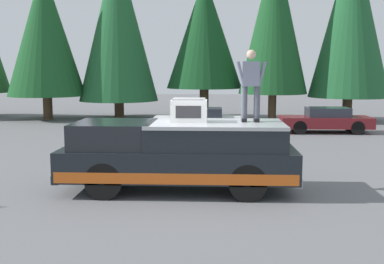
# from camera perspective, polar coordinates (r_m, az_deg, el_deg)

# --- Properties ---
(ground_plane) EXTENTS (90.00, 90.00, 0.00)m
(ground_plane) POSITION_cam_1_polar(r_m,az_deg,el_deg) (11.27, -0.70, -7.26)
(ground_plane) COLOR slate
(pickup_truck) EXTENTS (2.01, 5.54, 1.65)m
(pickup_truck) POSITION_cam_1_polar(r_m,az_deg,el_deg) (11.24, -1.62, -2.73)
(pickup_truck) COLOR black
(pickup_truck) RESTS_ON ground
(compressor_unit) EXTENTS (0.65, 0.84, 0.56)m
(compressor_unit) POSITION_cam_1_polar(r_m,az_deg,el_deg) (11.17, -0.35, 2.66)
(compressor_unit) COLOR white
(compressor_unit) RESTS_ON pickup_truck
(person_on_truck_bed) EXTENTS (0.29, 0.72, 1.69)m
(person_on_truck_bed) POSITION_cam_1_polar(r_m,az_deg,el_deg) (11.24, 7.12, 5.82)
(person_on_truck_bed) COLOR #4C515B
(person_on_truck_bed) RESTS_ON pickup_truck
(parked_car_maroon) EXTENTS (1.64, 4.10, 1.16)m
(parked_car_maroon) POSITION_cam_1_polar(r_m,az_deg,el_deg) (22.57, 15.84, 1.40)
(parked_car_maroon) COLOR maroon
(parked_car_maroon) RESTS_ON ground
(parked_car_white) EXTENTS (1.64, 4.10, 1.16)m
(parked_car_white) POSITION_cam_1_polar(r_m,az_deg,el_deg) (21.44, 0.88, 1.38)
(parked_car_white) COLOR white
(parked_car_white) RESTS_ON ground
(conifer_far_left) EXTENTS (4.42, 4.42, 10.38)m
(conifer_far_left) POSITION_cam_1_polar(r_m,az_deg,el_deg) (28.24, 18.67, 13.19)
(conifer_far_left) COLOR #4C3826
(conifer_far_left) RESTS_ON ground
(conifer_left) EXTENTS (3.83, 3.83, 9.88)m
(conifer_left) POSITION_cam_1_polar(r_m,az_deg,el_deg) (27.23, 9.89, 13.37)
(conifer_left) COLOR #4C3826
(conifer_left) RESTS_ON ground
(conifer_center_left) EXTENTS (4.49, 4.49, 8.37)m
(conifer_center_left) POSITION_cam_1_polar(r_m,az_deg,el_deg) (28.43, 1.50, 11.94)
(conifer_center_left) COLOR #4C3826
(conifer_center_left) RESTS_ON ground
(conifer_center_right) EXTENTS (4.66, 4.66, 10.16)m
(conifer_center_right) POSITION_cam_1_polar(r_m,az_deg,el_deg) (28.62, -8.99, 12.90)
(conifer_center_right) COLOR #4C3826
(conifer_center_right) RESTS_ON ground
(conifer_right) EXTENTS (4.44, 4.44, 8.71)m
(conifer_right) POSITION_cam_1_polar(r_m,az_deg,el_deg) (28.82, -17.36, 11.48)
(conifer_right) COLOR #4C3826
(conifer_right) RESTS_ON ground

